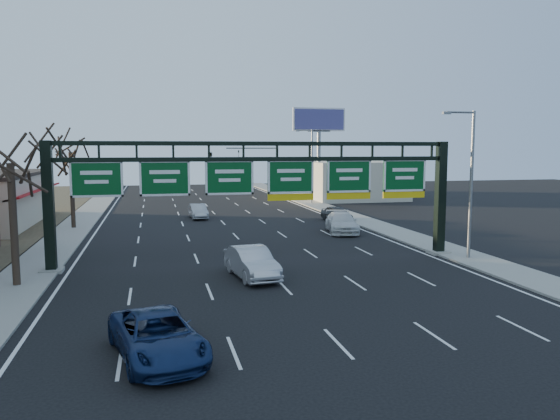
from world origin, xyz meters
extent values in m
plane|color=black|center=(0.00, 0.00, 0.00)|extent=(160.00, 160.00, 0.00)
cube|color=gray|center=(-12.80, 20.00, 0.06)|extent=(3.00, 120.00, 0.12)
cube|color=gray|center=(12.80, 20.00, 0.06)|extent=(3.00, 120.00, 0.12)
cube|color=white|center=(0.00, 20.00, 0.01)|extent=(21.60, 120.00, 0.01)
cube|color=black|center=(-11.70, 8.00, 3.60)|extent=(0.55, 0.55, 7.20)
cube|color=gray|center=(-11.70, 8.00, 0.10)|extent=(1.20, 1.20, 0.20)
cube|color=black|center=(11.70, 8.00, 3.60)|extent=(0.55, 0.55, 7.20)
cube|color=gray|center=(11.70, 8.00, 0.10)|extent=(1.20, 1.20, 0.20)
cube|color=black|center=(0.00, 8.00, 7.05)|extent=(23.40, 0.25, 0.25)
cube|color=black|center=(0.00, 8.00, 6.15)|extent=(23.40, 0.25, 0.25)
cube|color=#05461A|center=(-9.17, 8.00, 5.10)|extent=(2.80, 0.10, 2.00)
cube|color=#05461A|center=(-5.50, 8.00, 5.10)|extent=(2.80, 0.10, 2.00)
cube|color=#05461A|center=(-1.83, 8.00, 5.10)|extent=(2.80, 0.10, 2.00)
cube|color=#05461A|center=(1.83, 8.00, 5.10)|extent=(2.80, 0.10, 2.00)
cube|color=yellow|center=(1.83, 8.00, 3.88)|extent=(2.80, 0.10, 0.40)
cube|color=#05461A|center=(5.50, 8.00, 5.10)|extent=(2.80, 0.10, 2.00)
cube|color=yellow|center=(5.50, 8.00, 3.88)|extent=(2.80, 0.10, 0.40)
cube|color=#05461A|center=(9.17, 8.00, 5.10)|extent=(2.80, 0.10, 2.00)
cube|color=yellow|center=(9.17, 8.00, 3.88)|extent=(2.80, 0.10, 0.40)
cube|color=#A41014|center=(-16.40, 29.00, 3.00)|extent=(1.20, 18.00, 0.40)
cube|color=beige|center=(20.00, 50.00, 2.50)|extent=(12.00, 20.00, 5.00)
cylinder|color=black|center=(-12.80, 5.00, 3.16)|extent=(0.36, 0.36, 6.08)
cylinder|color=black|center=(-12.80, 15.00, 3.54)|extent=(0.36, 0.36, 6.84)
cylinder|color=black|center=(-12.80, 25.00, 3.35)|extent=(0.36, 0.36, 6.46)
cylinder|color=slate|center=(12.60, 6.00, 4.62)|extent=(0.20, 0.20, 9.00)
cylinder|color=slate|center=(11.70, 6.00, 9.02)|extent=(1.80, 0.12, 0.12)
cube|color=slate|center=(10.80, 6.00, 8.97)|extent=(0.50, 0.22, 0.15)
cylinder|color=slate|center=(12.60, 40.00, 4.62)|extent=(0.20, 0.20, 9.00)
cylinder|color=slate|center=(11.70, 40.00, 9.02)|extent=(1.80, 0.12, 0.12)
cube|color=slate|center=(10.80, 40.00, 8.97)|extent=(0.50, 0.22, 0.15)
cylinder|color=slate|center=(15.00, 45.00, 4.50)|extent=(0.50, 0.50, 9.00)
cube|color=slate|center=(15.00, 45.00, 9.00)|extent=(3.00, 0.30, 0.20)
cube|color=white|center=(15.00, 45.00, 10.50)|extent=(7.00, 0.30, 3.00)
cube|color=#444183|center=(15.00, 44.80, 10.50)|extent=(6.60, 0.05, 2.60)
cylinder|color=black|center=(11.80, 55.00, 3.50)|extent=(0.18, 0.18, 7.00)
cylinder|color=black|center=(8.00, 55.00, 6.80)|extent=(7.60, 0.14, 0.14)
imported|color=black|center=(6.00, 55.00, 6.00)|extent=(0.20, 0.20, 1.00)
imported|color=black|center=(2.00, 55.00, 6.00)|extent=(0.54, 0.54, 1.62)
imported|color=#12244F|center=(-6.14, -5.93, 0.74)|extent=(3.58, 5.73, 1.48)
imported|color=#B3B4B9|center=(-1.22, 4.29, 0.81)|extent=(2.41, 5.12, 1.62)
imported|color=silver|center=(8.62, 17.95, 0.81)|extent=(3.30, 5.89, 1.61)
imported|color=#3D4042|center=(10.50, 24.60, 0.70)|extent=(2.27, 4.34, 1.41)
imported|color=#A5A6AA|center=(-1.96, 29.54, 0.69)|extent=(1.70, 4.28, 1.38)
camera|label=1|loc=(-6.15, -23.44, 6.78)|focal=35.00mm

